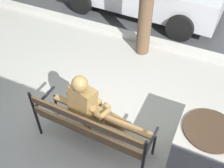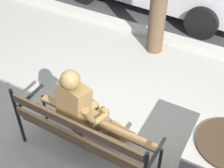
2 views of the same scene
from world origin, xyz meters
name	(u,v)px [view 1 (image 1 of 2)]	position (x,y,z in m)	size (l,w,h in m)	color
ground_plane	(97,140)	(0.00, 0.00, 0.00)	(80.00, 80.00, 0.00)	#9E9B93
curb_stone	(155,42)	(0.00, 2.90, 0.06)	(60.00, 0.20, 0.12)	#B2AFA8
park_bench	(91,125)	(-0.01, -0.13, 0.54)	(1.82, 0.59, 0.95)	olive
bronze_statue_seated	(91,108)	(-0.11, 0.08, 0.67)	(0.77, 0.80, 1.37)	olive
concrete_planter	(204,144)	(1.54, 0.38, 0.36)	(0.81, 0.81, 0.72)	gray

